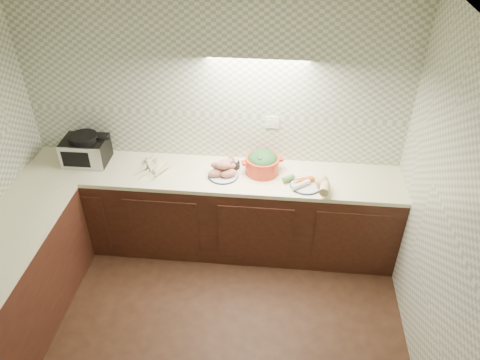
# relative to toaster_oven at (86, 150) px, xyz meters

# --- Properties ---
(room) EXTENTS (3.60, 3.60, 2.60)m
(room) POSITION_rel_toaster_oven_xyz_m (1.24, -1.58, 0.59)
(room) COLOR black
(room) RESTS_ON ground
(counter) EXTENTS (3.60, 3.60, 0.90)m
(counter) POSITION_rel_toaster_oven_xyz_m (0.55, -0.90, -0.59)
(counter) COLOR black
(counter) RESTS_ON ground
(toaster_oven) EXTENTS (0.42, 0.32, 0.29)m
(toaster_oven) POSITION_rel_toaster_oven_xyz_m (0.00, 0.00, 0.00)
(toaster_oven) COLOR black
(toaster_oven) RESTS_ON counter
(parsnip_pile) EXTENTS (0.43, 0.32, 0.07)m
(parsnip_pile) POSITION_rel_toaster_oven_xyz_m (0.68, -0.10, -0.11)
(parsnip_pile) COLOR beige
(parsnip_pile) RESTS_ON counter
(sweet_potato_plate) EXTENTS (0.29, 0.29, 0.17)m
(sweet_potato_plate) POSITION_rel_toaster_oven_xyz_m (1.35, -0.11, -0.07)
(sweet_potato_plate) COLOR #161F3D
(sweet_potato_plate) RESTS_ON counter
(onion_bowl) EXTENTS (0.15, 0.15, 0.11)m
(onion_bowl) POSITION_rel_toaster_oven_xyz_m (1.42, 0.04, -0.10)
(onion_bowl) COLOR black
(onion_bowl) RESTS_ON counter
(dutch_oven) EXTENTS (0.40, 0.40, 0.22)m
(dutch_oven) POSITION_rel_toaster_oven_xyz_m (1.71, -0.01, -0.03)
(dutch_oven) COLOR red
(dutch_oven) RESTS_ON counter
(veg_plate) EXTENTS (0.46, 0.32, 0.14)m
(veg_plate) POSITION_rel_toaster_oven_xyz_m (2.18, -0.20, -0.09)
(veg_plate) COLOR #161F3D
(veg_plate) RESTS_ON counter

